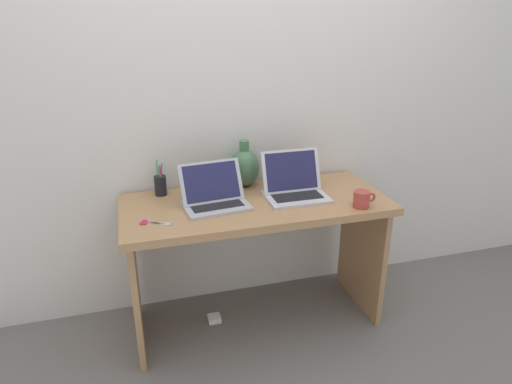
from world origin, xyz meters
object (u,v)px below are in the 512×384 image
at_px(laptop_right, 294,185).
at_px(green_vase, 244,167).
at_px(coffee_mug, 362,199).
at_px(scissors, 150,223).
at_px(laptop_left, 214,195).
at_px(power_brick, 214,318).
at_px(pen_cup, 160,185).

distance_m(laptop_right, green_vase, 0.30).
bearing_deg(coffee_mug, scissors, 174.54).
height_order(laptop_left, power_brick, laptop_left).
height_order(laptop_left, coffee_mug, laptop_left).
height_order(coffee_mug, power_brick, coffee_mug).
relative_size(laptop_left, laptop_right, 1.07).
relative_size(pen_cup, power_brick, 2.71).
bearing_deg(power_brick, laptop_left, -60.18).
relative_size(green_vase, coffee_mug, 2.18).
bearing_deg(power_brick, green_vase, 38.62).
distance_m(laptop_left, scissors, 0.35).
bearing_deg(power_brick, pen_cup, 142.29).
bearing_deg(laptop_right, pen_cup, 163.41).
xyz_separation_m(laptop_left, laptop_right, (0.43, 0.01, 0.01)).
xyz_separation_m(laptop_left, pen_cup, (-0.25, 0.21, 0.00)).
xyz_separation_m(green_vase, power_brick, (-0.23, -0.19, -0.83)).
bearing_deg(scissors, power_brick, 27.91).
distance_m(laptop_left, pen_cup, 0.32).
xyz_separation_m(laptop_right, green_vase, (-0.21, 0.21, 0.05)).
bearing_deg(laptop_right, laptop_left, -178.99).
xyz_separation_m(laptop_right, power_brick, (-0.45, 0.03, -0.78)).
bearing_deg(pen_cup, power_brick, -37.71).
height_order(laptop_right, power_brick, laptop_right).
relative_size(pen_cup, scissors, 1.32).
bearing_deg(scissors, green_vase, 32.86).
relative_size(coffee_mug, scissors, 0.83).
bearing_deg(power_brick, scissors, -152.09).
relative_size(laptop_left, green_vase, 1.32).
bearing_deg(scissors, coffee_mug, -5.46).
xyz_separation_m(green_vase, scissors, (-0.54, -0.35, -0.10)).
bearing_deg(pen_cup, laptop_left, -40.28).
height_order(pen_cup, power_brick, pen_cup).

